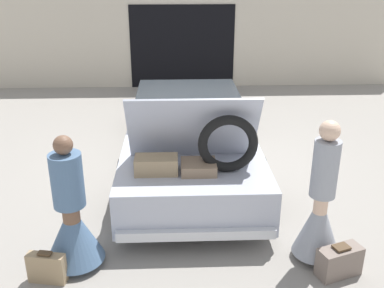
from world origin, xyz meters
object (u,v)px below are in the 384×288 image
(car, at_px, (189,132))
(person_left, at_px, (72,222))
(person_right, at_px, (320,212))
(suitcase_beside_right_person, at_px, (339,261))
(suitcase_beside_left_person, at_px, (47,268))

(car, distance_m, person_left, 3.13)
(car, bearing_deg, person_right, -63.54)
(car, xyz_separation_m, person_left, (-1.40, -2.80, 0.00))
(car, xyz_separation_m, person_right, (1.39, -2.80, 0.06))
(car, relative_size, suitcase_beside_right_person, 9.96)
(person_right, distance_m, suitcase_beside_left_person, 3.09)
(person_right, relative_size, suitcase_beside_right_person, 3.18)
(person_left, relative_size, suitcase_beside_right_person, 2.94)
(person_left, height_order, person_right, person_right)
(car, bearing_deg, suitcase_beside_left_person, -117.94)
(person_left, height_order, suitcase_beside_left_person, person_left)
(car, height_order, suitcase_beside_right_person, car)
(car, distance_m, suitcase_beside_right_person, 3.51)
(person_left, height_order, suitcase_beside_right_person, person_left)
(person_right, distance_m, suitcase_beside_right_person, 0.57)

